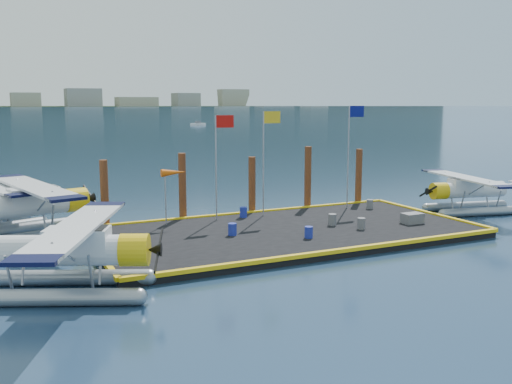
% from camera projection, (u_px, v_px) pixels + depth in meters
% --- Properties ---
extents(ground, '(4000.00, 4000.00, 0.00)m').
position_uv_depth(ground, '(286.00, 236.00, 30.59)').
color(ground, '#172C47').
rests_on(ground, ground).
extents(dock, '(20.00, 10.00, 0.40)m').
position_uv_depth(dock, '(286.00, 233.00, 30.55)').
color(dock, black).
rests_on(dock, ground).
extents(dock_bumpers, '(20.25, 10.25, 0.18)m').
position_uv_depth(dock_bumpers, '(286.00, 227.00, 30.51)').
color(dock_bumpers, yellow).
rests_on(dock_bumpers, dock).
extents(far_backdrop, '(3050.00, 2050.00, 810.00)m').
position_uv_depth(far_backdrop, '(78.00, 101.00, 1680.94)').
color(far_backdrop, black).
rests_on(far_backdrop, ground).
extents(seaplane_a, '(9.22, 9.69, 3.54)m').
position_uv_depth(seaplane_a, '(67.00, 255.00, 21.06)').
color(seaplane_a, gray).
rests_on(seaplane_a, ground).
extents(seaplane_b, '(9.81, 10.65, 3.77)m').
position_uv_depth(seaplane_b, '(26.00, 209.00, 29.65)').
color(seaplane_b, gray).
rests_on(seaplane_b, ground).
extents(seaplane_d, '(8.19, 8.90, 3.15)m').
position_uv_depth(seaplane_d, '(470.00, 192.00, 36.79)').
color(seaplane_d, gray).
rests_on(seaplane_d, ground).
extents(drum_0, '(0.44, 0.44, 0.62)m').
position_uv_depth(drum_0, '(232.00, 229.00, 29.09)').
color(drum_0, '#1B2999').
rests_on(drum_0, dock).
extents(drum_1, '(0.42, 0.42, 0.60)m').
position_uv_depth(drum_1, '(361.00, 223.00, 30.52)').
color(drum_1, '#5B5B60').
rests_on(drum_1, dock).
extents(drum_2, '(0.45, 0.45, 0.63)m').
position_uv_depth(drum_2, '(332.00, 220.00, 31.43)').
color(drum_2, '#5B5B60').
rests_on(drum_2, dock).
extents(drum_3, '(0.41, 0.41, 0.58)m').
position_uv_depth(drum_3, '(309.00, 232.00, 28.49)').
color(drum_3, '#1B2999').
rests_on(drum_3, dock).
extents(drum_4, '(0.42, 0.42, 0.59)m').
position_uv_depth(drum_4, '(370.00, 204.00, 36.30)').
color(drum_4, '#5B5B60').
rests_on(drum_4, dock).
extents(drum_5, '(0.44, 0.44, 0.62)m').
position_uv_depth(drum_5, '(243.00, 212.00, 33.61)').
color(drum_5, '#1B2999').
rests_on(drum_5, dock).
extents(crate, '(1.14, 0.76, 0.57)m').
position_uv_depth(crate, '(412.00, 218.00, 31.96)').
color(crate, '#5B5B60').
rests_on(crate, dock).
extents(flagpole_red, '(1.14, 0.08, 6.00)m').
position_uv_depth(flagpole_red, '(219.00, 151.00, 32.32)').
color(flagpole_red, '#95949C').
rests_on(flagpole_red, dock).
extents(flagpole_yellow, '(1.14, 0.08, 6.20)m').
position_uv_depth(flagpole_yellow, '(267.00, 147.00, 33.57)').
color(flagpole_yellow, '#95949C').
rests_on(flagpole_yellow, dock).
extents(flagpole_blue, '(1.14, 0.08, 6.50)m').
position_uv_depth(flagpole_blue, '(351.00, 141.00, 36.08)').
color(flagpole_blue, '#95949C').
rests_on(flagpole_blue, dock).
extents(windsock, '(1.40, 0.44, 3.12)m').
position_uv_depth(windsock, '(173.00, 174.00, 31.34)').
color(windsock, '#95949C').
rests_on(windsock, dock).
extents(piling_0, '(0.44, 0.44, 4.00)m').
position_uv_depth(piling_0, '(105.00, 196.00, 31.49)').
color(piling_0, '#492A15').
rests_on(piling_0, ground).
extents(piling_1, '(0.44, 0.44, 4.20)m').
position_uv_depth(piling_1, '(183.00, 189.00, 33.38)').
color(piling_1, '#492A15').
rests_on(piling_1, ground).
extents(piling_2, '(0.44, 0.44, 3.80)m').
position_uv_depth(piling_2, '(252.00, 187.00, 35.32)').
color(piling_2, '#492A15').
rests_on(piling_2, ground).
extents(piling_3, '(0.44, 0.44, 4.30)m').
position_uv_depth(piling_3, '(308.00, 180.00, 36.97)').
color(piling_3, '#492A15').
rests_on(piling_3, ground).
extents(piling_4, '(0.44, 0.44, 4.00)m').
position_uv_depth(piling_4, '(359.00, 178.00, 38.69)').
color(piling_4, '#492A15').
rests_on(piling_4, ground).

